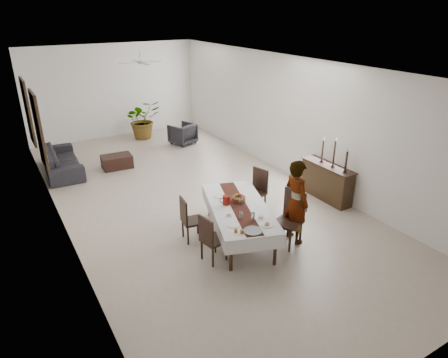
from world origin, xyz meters
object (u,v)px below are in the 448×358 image
sofa (62,160)px  dining_table_top (239,208)px  sideboard_body (327,182)px  woman (296,202)px  red_pitcher (226,200)px

sofa → dining_table_top: bearing=-153.7°
sideboard_body → sofa: 7.29m
woman → sideboard_body: woman is taller
woman → sideboard_body: (1.90, 1.07, -0.43)m
woman → sideboard_body: bearing=-59.2°
dining_table_top → sofa: dining_table_top is taller
sideboard_body → sofa: (-5.20, 5.10, -0.09)m
sofa → red_pitcher: bearing=-154.5°
dining_table_top → sofa: bearing=132.1°
red_pitcher → dining_table_top: bearing=-49.6°
red_pitcher → woman: size_ratio=0.11×
sideboard_body → sofa: bearing=135.5°
dining_table_top → sofa: 6.04m
dining_table_top → woman: (0.90, -0.64, 0.18)m
red_pitcher → sideboard_body: bearing=4.3°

